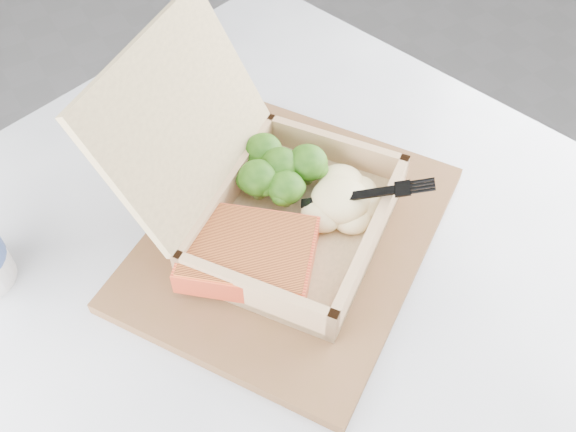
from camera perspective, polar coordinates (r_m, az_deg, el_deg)
floor at (r=1.58m, az=-11.24°, el=-5.50°), size 4.00×4.00×0.00m
cafe_table at (r=0.85m, az=-1.28°, el=-11.32°), size 0.98×0.98×0.73m
serving_tray at (r=0.71m, az=0.25°, el=-1.75°), size 0.45×0.42×0.02m
takeout_container at (r=0.68m, az=-2.52°, el=2.53°), size 0.33×0.34×0.20m
salmon_fillet at (r=0.65m, az=-3.53°, el=-3.38°), size 0.17×0.16×0.03m
broccoli_pile at (r=0.72m, az=-0.71°, el=3.97°), size 0.11×0.11×0.04m
mashed_potatoes at (r=0.69m, az=4.68°, el=1.47°), size 0.10×0.09×0.04m
plastic_fork at (r=0.68m, az=3.73°, el=1.79°), size 0.13×0.09×0.03m
receipt at (r=0.80m, az=-11.20°, el=4.71°), size 0.11×0.14×0.00m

